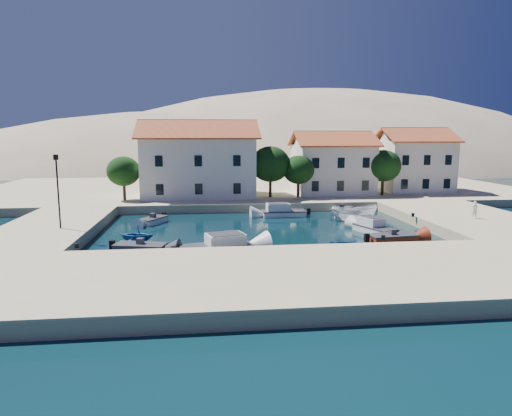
{
  "coord_description": "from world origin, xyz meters",
  "views": [
    {
      "loc": [
        -5.37,
        -31.45,
        8.78
      ],
      "look_at": [
        -0.53,
        10.76,
        2.0
      ],
      "focal_mm": 32.0,
      "sensor_mm": 36.0,
      "label": 1
    }
  ],
  "objects_px": {
    "cabin_cruiser_east": "(375,228)",
    "rowboat_south": "(357,250)",
    "building_left": "(199,158)",
    "building_mid": "(332,162)",
    "cabin_cruiser_south": "(216,247)",
    "boat_east": "(354,221)",
    "building_right": "(413,159)",
    "lamppost": "(58,184)",
    "pedestrian": "(474,210)"
  },
  "relations": [
    {
      "from": "building_left",
      "to": "rowboat_south",
      "type": "relative_size",
      "value": 3.48
    },
    {
      "from": "rowboat_south",
      "to": "cabin_cruiser_east",
      "type": "distance_m",
      "value": 6.84
    },
    {
      "from": "building_mid",
      "to": "boat_east",
      "type": "height_order",
      "value": "building_mid"
    },
    {
      "from": "building_left",
      "to": "building_right",
      "type": "xyz_separation_m",
      "value": [
        30.0,
        2.0,
        -0.46
      ]
    },
    {
      "from": "building_mid",
      "to": "pedestrian",
      "type": "distance_m",
      "value": 22.33
    },
    {
      "from": "building_mid",
      "to": "boat_east",
      "type": "bearing_deg",
      "value": -97.08
    },
    {
      "from": "building_left",
      "to": "lamppost",
      "type": "bearing_deg",
      "value": -119.9
    },
    {
      "from": "rowboat_south",
      "to": "pedestrian",
      "type": "bearing_deg",
      "value": -39.87
    },
    {
      "from": "rowboat_south",
      "to": "building_right",
      "type": "bearing_deg",
      "value": -7.76
    },
    {
      "from": "lamppost",
      "to": "boat_east",
      "type": "relative_size",
      "value": 1.29
    },
    {
      "from": "building_mid",
      "to": "rowboat_south",
      "type": "height_order",
      "value": "building_mid"
    },
    {
      "from": "building_mid",
      "to": "lamppost",
      "type": "height_order",
      "value": "building_mid"
    },
    {
      "from": "rowboat_south",
      "to": "building_mid",
      "type": "bearing_deg",
      "value": 12.54
    },
    {
      "from": "building_right",
      "to": "building_mid",
      "type": "bearing_deg",
      "value": -175.24
    },
    {
      "from": "cabin_cruiser_south",
      "to": "pedestrian",
      "type": "relative_size",
      "value": 3.55
    },
    {
      "from": "rowboat_south",
      "to": "boat_east",
      "type": "height_order",
      "value": "boat_east"
    },
    {
      "from": "lamppost",
      "to": "cabin_cruiser_south",
      "type": "relative_size",
      "value": 1.07
    },
    {
      "from": "cabin_cruiser_south",
      "to": "lamppost",
      "type": "bearing_deg",
      "value": 140.65
    },
    {
      "from": "boat_east",
      "to": "pedestrian",
      "type": "height_order",
      "value": "pedestrian"
    },
    {
      "from": "lamppost",
      "to": "cabin_cruiser_east",
      "type": "bearing_deg",
      "value": -0.89
    },
    {
      "from": "building_left",
      "to": "lamppost",
      "type": "relative_size",
      "value": 2.36
    },
    {
      "from": "building_left",
      "to": "cabin_cruiser_south",
      "type": "relative_size",
      "value": 2.53
    },
    {
      "from": "cabin_cruiser_south",
      "to": "pedestrian",
      "type": "height_order",
      "value": "pedestrian"
    },
    {
      "from": "building_left",
      "to": "building_mid",
      "type": "relative_size",
      "value": 1.4
    },
    {
      "from": "building_mid",
      "to": "cabin_cruiser_east",
      "type": "bearing_deg",
      "value": -95.37
    },
    {
      "from": "cabin_cruiser_east",
      "to": "boat_east",
      "type": "bearing_deg",
      "value": -20.82
    },
    {
      "from": "cabin_cruiser_south",
      "to": "rowboat_south",
      "type": "relative_size",
      "value": 1.38
    },
    {
      "from": "cabin_cruiser_south",
      "to": "cabin_cruiser_east",
      "type": "xyz_separation_m",
      "value": [
        14.54,
        5.41,
        0.0
      ]
    },
    {
      "from": "building_left",
      "to": "rowboat_south",
      "type": "distance_m",
      "value": 29.53
    },
    {
      "from": "building_right",
      "to": "boat_east",
      "type": "bearing_deg",
      "value": -130.35
    },
    {
      "from": "building_right",
      "to": "boat_east",
      "type": "xyz_separation_m",
      "value": [
        -13.91,
        -16.38,
        -5.47
      ]
    },
    {
      "from": "building_mid",
      "to": "pedestrian",
      "type": "xyz_separation_m",
      "value": [
        8.02,
        -20.56,
        -3.4
      ]
    },
    {
      "from": "building_left",
      "to": "boat_east",
      "type": "height_order",
      "value": "building_left"
    },
    {
      "from": "building_left",
      "to": "cabin_cruiser_south",
      "type": "bearing_deg",
      "value": -86.79
    },
    {
      "from": "building_left",
      "to": "lamppost",
      "type": "height_order",
      "value": "building_left"
    },
    {
      "from": "lamppost",
      "to": "cabin_cruiser_south",
      "type": "bearing_deg",
      "value": -24.28
    },
    {
      "from": "pedestrian",
      "to": "lamppost",
      "type": "bearing_deg",
      "value": 5.33
    },
    {
      "from": "building_mid",
      "to": "cabin_cruiser_south",
      "type": "bearing_deg",
      "value": -121.66
    },
    {
      "from": "building_right",
      "to": "boat_east",
      "type": "distance_m",
      "value": 22.17
    },
    {
      "from": "building_right",
      "to": "cabin_cruiser_south",
      "type": "height_order",
      "value": "building_right"
    },
    {
      "from": "cabin_cruiser_south",
      "to": "rowboat_south",
      "type": "height_order",
      "value": "cabin_cruiser_south"
    },
    {
      "from": "boat_east",
      "to": "pedestrian",
      "type": "distance_m",
      "value": 11.35
    },
    {
      "from": "building_mid",
      "to": "cabin_cruiser_east",
      "type": "height_order",
      "value": "building_mid"
    },
    {
      "from": "lamppost",
      "to": "rowboat_south",
      "type": "height_order",
      "value": "lamppost"
    },
    {
      "from": "building_right",
      "to": "rowboat_south",
      "type": "distance_m",
      "value": 33.72
    },
    {
      "from": "building_right",
      "to": "building_left",
      "type": "bearing_deg",
      "value": -176.19
    },
    {
      "from": "lamppost",
      "to": "rowboat_south",
      "type": "bearing_deg",
      "value": -14.54
    },
    {
      "from": "cabin_cruiser_east",
      "to": "rowboat_south",
      "type": "bearing_deg",
      "value": 127.58
    },
    {
      "from": "building_mid",
      "to": "cabin_cruiser_east",
      "type": "xyz_separation_m",
      "value": [
        -2.02,
        -21.43,
        -4.75
      ]
    },
    {
      "from": "cabin_cruiser_south",
      "to": "boat_east",
      "type": "height_order",
      "value": "cabin_cruiser_south"
    }
  ]
}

